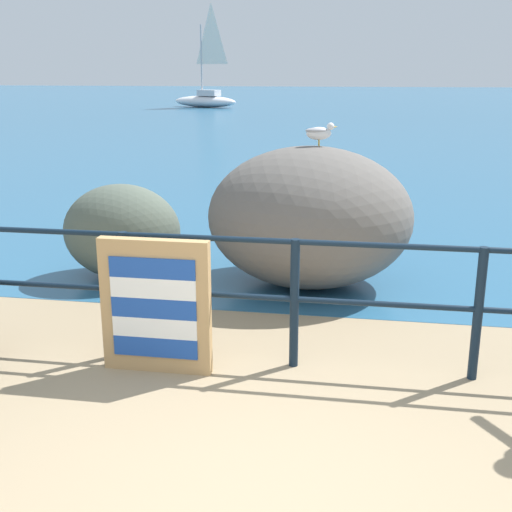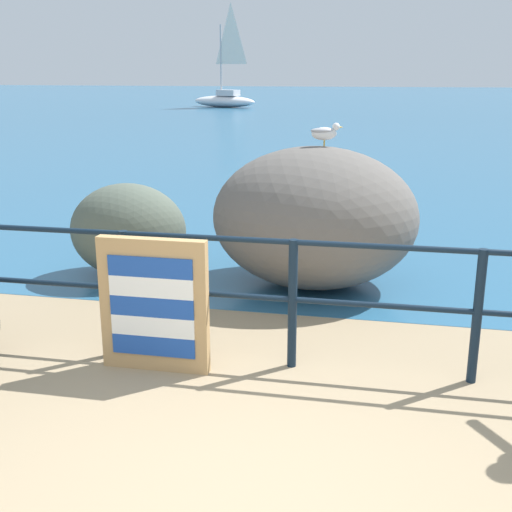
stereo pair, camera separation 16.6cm
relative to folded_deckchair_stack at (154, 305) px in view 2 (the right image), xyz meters
The scene contains 8 objects.
ground_plane 18.56m from the folded_deckchair_stack, 86.85° to the left, with size 120.00×120.00×0.10m, color #937F60.
sea_surface 46.36m from the folded_deckchair_stack, 88.74° to the left, with size 120.00×90.00×0.01m, color #285B7F.
promenade_railing 1.06m from the folded_deckchair_stack, 13.99° to the left, with size 8.14×0.07×1.02m.
folded_deckchair_stack is the anchor object (origin of this frame).
breakwater_boulder_main 2.48m from the folded_deckchair_stack, 67.46° to the left, with size 2.15×1.89×1.48m.
breakwater_boulder_left 2.46m from the folded_deckchair_stack, 116.62° to the left, with size 1.30×1.04×1.04m.
seagull 2.78m from the folded_deckchair_stack, 66.34° to the left, with size 0.34×0.19×0.23m.
sailboat 37.02m from the folded_deckchair_stack, 103.30° to the left, with size 4.58×2.68×6.16m.
Camera 2 is at (0.65, -2.87, 2.22)m, focal length 45.57 mm.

